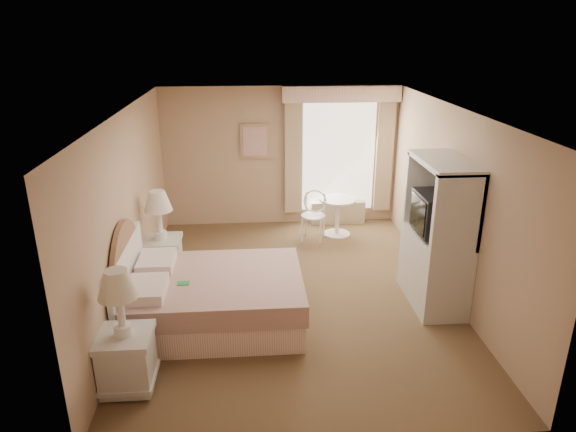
{
  "coord_description": "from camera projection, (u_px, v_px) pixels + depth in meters",
  "views": [
    {
      "loc": [
        -0.57,
        -6.24,
        3.45
      ],
      "look_at": [
        -0.06,
        0.3,
        1.02
      ],
      "focal_mm": 32.0,
      "sensor_mm": 36.0,
      "label": 1
    }
  ],
  "objects": [
    {
      "name": "armoire",
      "position": [
        437.0,
        246.0,
        6.59
      ],
      "size": [
        0.58,
        1.17,
        1.94
      ],
      "color": "silver",
      "rests_on": "room"
    },
    {
      "name": "bed",
      "position": [
        207.0,
        297.0,
        6.27
      ],
      "size": [
        2.12,
        1.63,
        1.44
      ],
      "color": "#E4A294",
      "rests_on": "room"
    },
    {
      "name": "room",
      "position": [
        294.0,
        207.0,
        6.64
      ],
      "size": [
        4.21,
        5.51,
        2.51
      ],
      "color": "brown",
      "rests_on": "ground"
    },
    {
      "name": "cafe_chair",
      "position": [
        314.0,
        211.0,
        8.73
      ],
      "size": [
        0.52,
        0.52,
        0.85
      ],
      "rotation": [
        0.0,
        0.0,
        -0.32
      ],
      "color": "white",
      "rests_on": "room"
    },
    {
      "name": "framed_art",
      "position": [
        255.0,
        141.0,
        9.04
      ],
      "size": [
        0.52,
        0.04,
        0.62
      ],
      "color": "tan",
      "rests_on": "room"
    },
    {
      "name": "round_table",
      "position": [
        338.0,
        211.0,
        8.91
      ],
      "size": [
        0.63,
        0.63,
        0.66
      ],
      "color": "white",
      "rests_on": "room"
    },
    {
      "name": "window",
      "position": [
        339.0,
        152.0,
        9.17
      ],
      "size": [
        2.05,
        0.22,
        2.51
      ],
      "color": "white",
      "rests_on": "room"
    },
    {
      "name": "nightstand_near",
      "position": [
        125.0,
        346.0,
        5.07
      ],
      "size": [
        0.54,
        0.54,
        1.3
      ],
      "color": "silver",
      "rests_on": "room"
    },
    {
      "name": "nightstand_far",
      "position": [
        162.0,
        247.0,
        7.3
      ],
      "size": [
        0.54,
        0.54,
        1.32
      ],
      "color": "silver",
      "rests_on": "room"
    }
  ]
}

